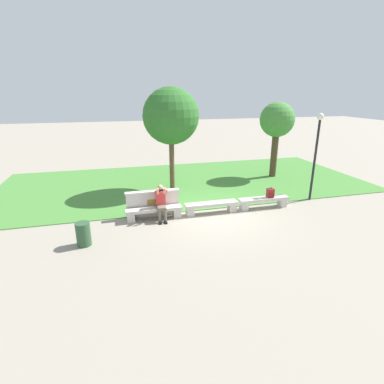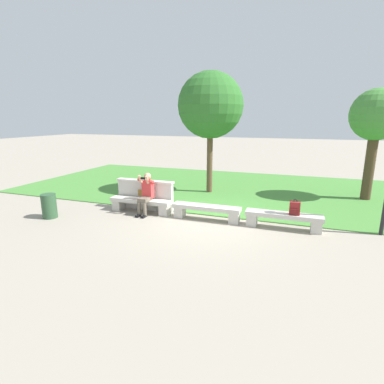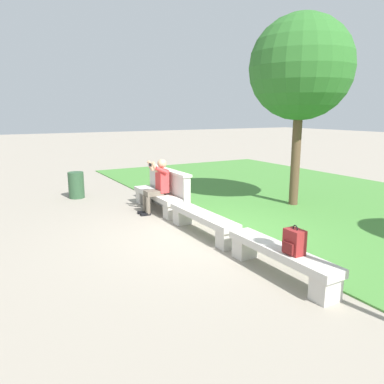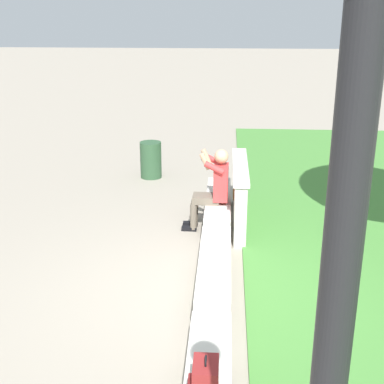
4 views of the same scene
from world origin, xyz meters
TOP-DOWN VIEW (x-y plane):
  - ground_plane at (0.00, 0.00)m, footprint 80.00×80.00m
  - grass_strip at (0.00, 4.38)m, footprint 18.57×8.00m
  - bench_main at (-2.24, 0.00)m, footprint 2.09×0.40m
  - bench_near at (-0.00, 0.00)m, footprint 2.09×0.40m
  - bench_mid at (2.24, 0.00)m, footprint 2.09×0.40m
  - backrest_wall_with_plaque at (-2.24, 0.34)m, footprint 2.04×0.24m
  - person_photographer at (-1.98, -0.08)m, footprint 0.48×0.73m
  - backpack at (2.52, -0.02)m, footprint 0.28×0.24m
  - tree_behind_wall at (5.00, 4.24)m, footprint 1.83×1.83m
  - tree_left_background at (-0.89, 3.35)m, footprint 2.57×2.57m
  - trash_bin at (-4.63, -1.44)m, footprint 0.44×0.44m
  - lamp_post at (4.73, 0.40)m, footprint 0.28×0.28m

SIDE VIEW (x-z plane):
  - ground_plane at x=0.00m, z-range 0.00..0.00m
  - grass_strip at x=0.00m, z-range 0.00..0.03m
  - bench_main at x=-2.24m, z-range 0.08..0.53m
  - bench_near at x=0.00m, z-range 0.08..0.53m
  - bench_mid at x=2.24m, z-range 0.08..0.53m
  - trash_bin at x=-4.63m, z-range 0.00..0.75m
  - backrest_wall_with_plaque at x=-2.24m, z-range 0.01..1.02m
  - backpack at x=2.52m, z-range 0.41..0.84m
  - person_photographer at x=-1.98m, z-range 0.08..1.40m
  - lamp_post at x=4.73m, z-range 0.59..4.31m
  - tree_behind_wall at x=5.00m, z-range 1.02..5.07m
  - tree_left_background at x=-0.89m, z-range 1.09..5.87m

